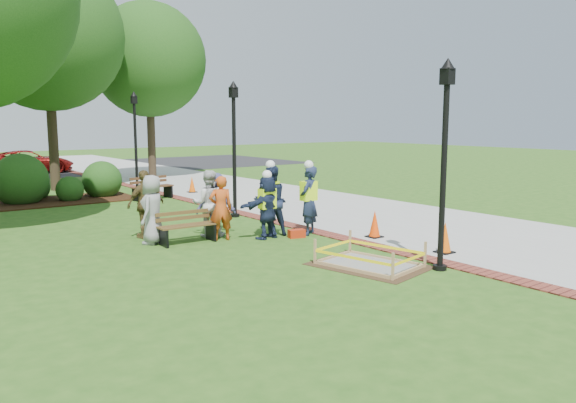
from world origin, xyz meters
TOP-DOWN VIEW (x-y plane):
  - ground at (0.00, 0.00)m, footprint 100.00×100.00m
  - sidewalk at (5.00, 10.00)m, footprint 6.00×60.00m
  - brick_edging at (1.75, 10.00)m, footprint 0.50×60.00m
  - mulch_bed at (-3.00, 12.00)m, footprint 7.00×3.00m
  - parking_lot at (0.00, 27.00)m, footprint 36.00×12.00m
  - wet_concrete_pad at (0.32, -1.90)m, footprint 2.14×2.60m
  - bench_near at (-1.74, 2.40)m, footprint 1.50×0.55m
  - bench_far at (0.78, 10.31)m, footprint 1.71×0.83m
  - cone_front at (2.50, -2.16)m, footprint 0.37×0.37m
  - cone_back at (2.47, 0.05)m, footprint 0.37×0.37m
  - cone_far at (2.96, 11.22)m, footprint 0.35×0.35m
  - toolbox at (0.86, 1.30)m, footprint 0.48×0.34m
  - lamp_near at (1.25, -3.00)m, footprint 0.28×0.28m
  - lamp_mid at (1.25, 5.00)m, footprint 0.28×0.28m
  - lamp_far at (1.25, 13.00)m, footprint 0.28×0.28m
  - tree_back at (-1.43, 15.62)m, footprint 6.43×6.43m
  - tree_right at (4.10, 17.94)m, footprint 5.87×5.87m
  - shrub_b at (-3.52, 12.25)m, footprint 2.00×2.00m
  - shrub_c at (-1.91, 11.79)m, footprint 1.02×1.02m
  - shrub_d at (-0.49, 12.30)m, footprint 1.55×1.55m
  - shrub_e at (-2.80, 13.19)m, footprint 1.07×1.07m
  - casual_person_a at (-2.44, 2.87)m, footprint 0.64×0.63m
  - casual_person_b at (-0.88, 2.22)m, footprint 0.61×0.48m
  - casual_person_c at (-0.88, 2.84)m, footprint 0.67×0.59m
  - casual_person_d at (-2.28, 3.67)m, footprint 0.61×0.44m
  - casual_person_e at (-0.56, 3.05)m, footprint 0.63×0.58m
  - hivis_worker_a at (0.19, 1.68)m, footprint 0.56×0.40m
  - hivis_worker_b at (1.35, 1.41)m, footprint 0.70×0.64m
  - hivis_worker_c at (0.45, 1.90)m, footprint 0.66×0.49m
  - parked_car_c at (-0.45, 24.85)m, footprint 2.48×4.66m

SIDE VIEW (x-z plane):
  - ground at x=0.00m, z-range 0.00..0.00m
  - shrub_b at x=-3.52m, z-range -1.00..1.00m
  - shrub_c at x=-1.91m, z-range -0.51..0.51m
  - shrub_d at x=-0.49m, z-range -0.78..0.78m
  - shrub_e at x=-2.80m, z-range -0.54..0.54m
  - parked_car_c at x=-0.45m, z-range -0.73..0.73m
  - parking_lot at x=0.00m, z-range 0.00..0.01m
  - sidewalk at x=5.00m, z-range 0.00..0.02m
  - brick_edging at x=1.75m, z-range 0.00..0.03m
  - mulch_bed at x=-3.00m, z-range -0.01..0.04m
  - toolbox at x=0.86m, z-range 0.00..0.21m
  - wet_concrete_pad at x=0.32m, z-range -0.04..0.51m
  - bench_near at x=-1.74m, z-range -0.14..0.66m
  - bench_far at x=0.78m, z-range -0.16..0.73m
  - cone_far at x=2.96m, z-range -0.01..0.68m
  - cone_back at x=2.47m, z-range -0.01..0.72m
  - cone_front at x=2.50m, z-range -0.01..0.73m
  - casual_person_e at x=-0.56m, z-range 0.00..1.65m
  - casual_person_b at x=-0.88m, z-range 0.00..1.65m
  - casual_person_a at x=-2.44m, z-range 0.00..1.72m
  - casual_person_c at x=-0.88m, z-range 0.00..1.75m
  - casual_person_d at x=-2.28m, z-range 0.00..1.77m
  - hivis_worker_a at x=0.19m, z-range 0.00..1.78m
  - hivis_worker_b at x=1.35m, z-range -0.01..1.99m
  - hivis_worker_c at x=0.45m, z-range -0.02..2.00m
  - lamp_near at x=1.25m, z-range 0.35..4.61m
  - lamp_mid at x=1.25m, z-range 0.35..4.61m
  - lamp_far at x=1.25m, z-range 0.35..4.61m
  - tree_right at x=4.10m, z-range 1.59..10.67m
  - tree_back at x=-1.43m, z-range 1.70..11.55m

